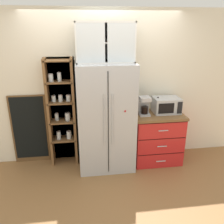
# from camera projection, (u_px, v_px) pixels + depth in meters

# --- Properties ---
(ground_plane) EXTENTS (10.65, 10.65, 0.00)m
(ground_plane) POSITION_uv_depth(u_px,v_px,m) (107.00, 165.00, 4.08)
(ground_plane) COLOR olive
(wall_back_cream) EXTENTS (4.95, 0.10, 2.55)m
(wall_back_cream) POSITION_uv_depth(u_px,v_px,m) (103.00, 88.00, 4.01)
(wall_back_cream) COLOR silver
(wall_back_cream) RESTS_ON ground
(refrigerator) EXTENTS (0.90, 0.67, 1.76)m
(refrigerator) POSITION_uv_depth(u_px,v_px,m) (106.00, 117.00, 3.80)
(refrigerator) COLOR #B7BABF
(refrigerator) RESTS_ON ground
(pantry_shelf_column) EXTENTS (0.49, 0.30, 1.82)m
(pantry_shelf_column) POSITION_uv_depth(u_px,v_px,m) (62.00, 111.00, 3.92)
(pantry_shelf_column) COLOR brown
(pantry_shelf_column) RESTS_ON ground
(counter_cabinet) EXTENTS (0.84, 0.60, 0.88)m
(counter_cabinet) POSITION_uv_depth(u_px,v_px,m) (157.00, 137.00, 4.10)
(counter_cabinet) COLOR red
(counter_cabinet) RESTS_ON ground
(microwave) EXTENTS (0.44, 0.33, 0.26)m
(microwave) POSITION_uv_depth(u_px,v_px,m) (166.00, 105.00, 3.97)
(microwave) COLOR #B7BABF
(microwave) RESTS_ON counter_cabinet
(coffee_maker) EXTENTS (0.17, 0.20, 0.31)m
(coffee_maker) POSITION_uv_depth(u_px,v_px,m) (144.00, 105.00, 3.87)
(coffee_maker) COLOR #B7B7BC
(coffee_maker) RESTS_ON counter_cabinet
(mug_sage) EXTENTS (0.11, 0.07, 0.09)m
(mug_sage) POSITION_uv_depth(u_px,v_px,m) (158.00, 111.00, 3.96)
(mug_sage) COLOR #8CA37F
(mug_sage) RESTS_ON counter_cabinet
(bottle_green) EXTENTS (0.06, 0.06, 0.24)m
(bottle_green) POSITION_uv_depth(u_px,v_px,m) (157.00, 106.00, 3.99)
(bottle_green) COLOR #285B33
(bottle_green) RESTS_ON counter_cabinet
(bottle_amber) EXTENTS (0.06, 0.06, 0.27)m
(bottle_amber) POSITION_uv_depth(u_px,v_px,m) (158.00, 106.00, 3.97)
(bottle_amber) COLOR brown
(bottle_amber) RESTS_ON counter_cabinet
(upper_cabinet) EXTENTS (0.86, 0.32, 0.58)m
(upper_cabinet) POSITION_uv_depth(u_px,v_px,m) (105.00, 42.00, 3.44)
(upper_cabinet) COLOR silver
(upper_cabinet) RESTS_ON refrigerator
(chalkboard_menu) EXTENTS (0.60, 0.04, 1.21)m
(chalkboard_menu) POSITION_uv_depth(u_px,v_px,m) (30.00, 129.00, 4.01)
(chalkboard_menu) COLOR brown
(chalkboard_menu) RESTS_ON ground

